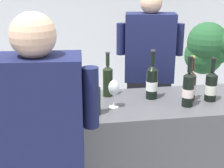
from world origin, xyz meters
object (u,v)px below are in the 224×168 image
wine_bottle_2 (211,86)px  wine_glass (114,89)px  wine_bottle_4 (188,89)px  potted_shrub (209,60)px  wine_bottle_0 (74,85)px  wine_bottle_1 (191,85)px  wine_bottle_6 (94,97)px  wine_bottle_5 (13,86)px  wine_bottle_3 (108,80)px  person_server (148,85)px  wine_bottle_7 (152,82)px  ice_bucket (41,94)px

wine_bottle_2 → wine_glass: bearing=-178.8°
wine_bottle_4 → potted_shrub: potted_shrub is taller
wine_bottle_0 → wine_bottle_1: wine_bottle_0 is taller
potted_shrub → wine_bottle_4: bearing=-120.2°
wine_bottle_6 → potted_shrub: 2.10m
wine_bottle_2 → wine_bottle_5: size_ratio=0.96×
wine_bottle_2 → wine_bottle_3: wine_bottle_3 is taller
wine_bottle_2 → person_server: 0.80m
wine_bottle_0 → wine_bottle_7: bearing=-0.7°
wine_bottle_1 → wine_glass: (-0.57, -0.05, 0.02)m
wine_bottle_5 → ice_bucket: 0.23m
wine_bottle_2 → wine_glass: size_ratio=1.63×
wine_bottle_1 → wine_bottle_5: 1.27m
wine_glass → ice_bucket: (-0.49, 0.07, -0.03)m
wine_glass → potted_shrub: bearing=45.6°
wine_bottle_1 → wine_bottle_5: wine_bottle_5 is taller
wine_bottle_6 → wine_bottle_0: bearing=117.8°
wine_glass → ice_bucket: size_ratio=0.93×
wine_bottle_0 → potted_shrub: potted_shrub is taller
potted_shrub → wine_bottle_5: bearing=-149.4°
ice_bucket → wine_bottle_3: bearing=18.9°
wine_bottle_3 → potted_shrub: (1.35, 1.14, -0.18)m
wine_bottle_2 → wine_bottle_5: (-1.40, 0.16, 0.02)m
wine_bottle_0 → wine_bottle_3: size_ratio=1.03×
wine_bottle_3 → wine_bottle_7: bearing=-18.3°
wine_glass → person_server: (0.45, 0.73, -0.24)m
wine_bottle_0 → wine_bottle_7: wine_bottle_7 is taller
ice_bucket → potted_shrub: 2.26m
wine_bottle_2 → wine_glass: 0.72m
wine_bottle_2 → wine_bottle_7: size_ratio=0.87×
wine_bottle_3 → person_server: size_ratio=0.21×
wine_bottle_5 → person_server: 1.29m
wine_bottle_6 → wine_bottle_7: size_ratio=0.85×
wine_bottle_2 → wine_bottle_3: (-0.72, 0.22, 0.02)m
wine_bottle_2 → wine_bottle_1: bearing=166.2°
wine_bottle_3 → wine_glass: (0.01, -0.23, 0.01)m
wine_bottle_3 → wine_bottle_5: wine_bottle_3 is taller
wine_bottle_7 → wine_glass: wine_bottle_7 is taller
wine_bottle_5 → wine_bottle_6: size_ratio=1.08×
wine_bottle_1 → wine_bottle_2: 0.15m
wine_bottle_1 → wine_glass: wine_bottle_1 is taller
wine_bottle_1 → ice_bucket: wine_bottle_1 is taller
wine_bottle_0 → ice_bucket: wine_bottle_0 is taller
ice_bucket → wine_bottle_0: bearing=17.0°
wine_bottle_6 → wine_glass: wine_bottle_6 is taller
wine_bottle_3 → wine_glass: size_ratio=1.73×
wine_bottle_5 → wine_bottle_3: bearing=4.9°
wine_bottle_1 → wine_bottle_2: size_ratio=1.03×
wine_bottle_1 → wine_bottle_6: size_ratio=1.06×
wine_bottle_3 → wine_bottle_7: size_ratio=0.93×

